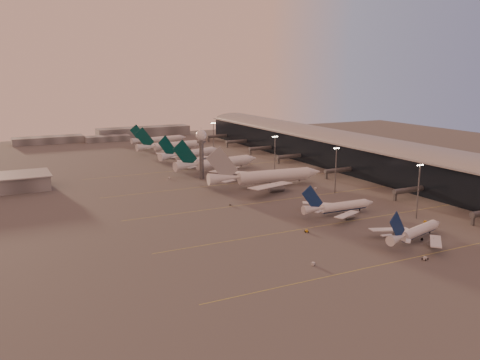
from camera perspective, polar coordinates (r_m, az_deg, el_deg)
name	(u,v)px	position (r m, az deg, el deg)	size (l,w,h in m)	color
ground	(307,238)	(202.50, 7.53, -6.43)	(700.00, 700.00, 0.00)	#4C4A4A
taxiway_markings	(294,198)	(263.18, 6.12, -1.97)	(180.00, 185.25, 0.02)	#CDC548
terminal	(349,152)	(348.97, 12.15, 3.13)	(57.00, 362.00, 23.04)	black
radar_tower	(201,144)	(303.55, -4.37, 4.01)	(6.40, 6.40, 31.10)	#57595E
mast_a	(418,188)	(235.40, 19.41, -0.89)	(3.60, 0.56, 25.00)	#57595E
mast_b	(336,168)	(273.52, 10.71, 1.38)	(3.60, 0.56, 25.00)	#57595E
mast_c	(275,153)	(315.67, 3.94, 3.02)	(3.60, 0.56, 25.00)	#57595E
mast_d	(213,137)	(394.13, -3.00, 4.90)	(3.60, 0.56, 25.00)	#57595E
distant_horizon	(117,134)	(499.50, -13.64, 5.01)	(165.00, 37.50, 9.00)	#5A5C61
narrowbody_near	(416,234)	(207.43, 19.14, -5.70)	(36.98, 29.11, 14.79)	white
narrowbody_mid	(339,208)	(234.71, 11.07, -3.13)	(39.29, 31.36, 15.35)	white
widebody_white	(267,179)	(285.65, 3.04, 0.10)	(69.66, 55.60, 24.51)	white
greentail_a	(218,165)	(327.93, -2.51, 1.67)	(62.65, 50.25, 22.85)	white
greentail_b	(191,155)	(368.98, -5.51, 2.76)	(54.27, 43.06, 20.59)	white
greentail_c	(171,147)	(408.01, -7.73, 3.64)	(58.78, 47.22, 21.39)	white
greentail_d	(160,141)	(449.18, -9.00, 4.35)	(52.92, 42.45, 19.31)	white
gsv_truck_a	(314,262)	(175.35, 8.30, -9.08)	(5.88, 4.05, 2.24)	silver
gsv_tug_near	(425,259)	(189.26, 20.06, -8.29)	(3.12, 4.18, 1.07)	silver
gsv_catering_a	(426,218)	(232.92, 20.13, -4.07)	(5.21, 3.13, 3.99)	gold
gsv_tug_mid	(307,231)	(208.65, 7.49, -5.72)	(3.68, 2.77, 0.93)	gold
gsv_truck_b	(349,201)	(255.91, 12.09, -2.34)	(5.58, 2.39, 2.19)	silver
gsv_truck_c	(230,203)	(246.76, -1.10, -2.64)	(4.18, 4.99, 1.96)	#585A5D
gsv_catering_b	(316,186)	(282.60, 8.52, -0.63)	(5.20, 3.22, 3.96)	silver
gsv_truck_d	(169,177)	(309.30, -7.99, 0.35)	(2.56, 5.64, 2.20)	silver
gsv_tug_hangar	(234,161)	(364.12, -0.63, 2.18)	(3.20, 2.18, 0.85)	gold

